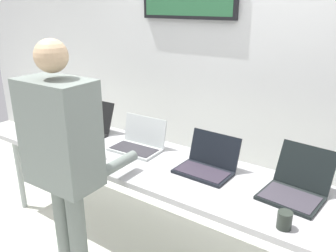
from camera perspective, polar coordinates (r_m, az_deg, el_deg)
back_wall at (r=3.19m, az=12.58°, el=10.45°), size 8.00×0.11×2.63m
workbench at (r=2.42m, az=1.13°, el=-7.79°), size 3.26×0.70×0.75m
equipment_box at (r=3.30m, az=-19.25°, el=2.48°), size 0.35×0.40×0.31m
laptop_station_0 at (r=3.04m, az=-13.29°, el=-0.26°), size 0.39×0.38×0.27m
laptop_station_1 at (r=2.68m, az=-4.85°, el=-2.67°), size 0.39×0.29×0.23m
laptop_station_2 at (r=2.34m, az=6.47°, el=-6.12°), size 0.37×0.31×0.24m
laptop_station_3 at (r=2.19m, az=20.30°, el=-9.19°), size 0.36×0.41×0.26m
person at (r=2.12m, az=-16.84°, el=-4.13°), size 0.45×0.59×1.64m
coffee_mug at (r=1.88m, az=18.59°, el=-14.45°), size 0.08×0.08×0.09m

